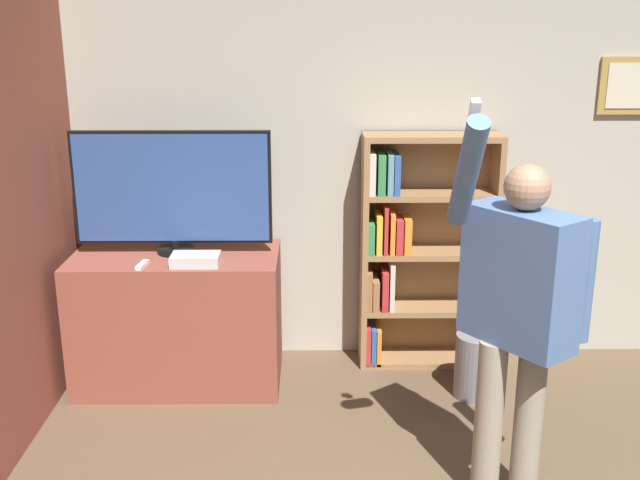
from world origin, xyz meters
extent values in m
cube|color=#B2AD9E|center=(0.00, 2.75, 1.35)|extent=(6.23, 0.06, 2.70)
cube|color=#AD8942|center=(1.33, 2.70, 1.76)|extent=(0.40, 0.02, 0.35)
cube|color=beige|center=(1.33, 2.69, 1.76)|extent=(0.31, 0.01, 0.27)
cube|color=brown|center=(-1.44, 2.30, 0.41)|extent=(1.22, 0.64, 0.82)
cylinder|color=black|center=(-1.44, 2.34, 0.83)|extent=(0.22, 0.22, 0.03)
cylinder|color=black|center=(-1.44, 2.34, 0.87)|extent=(0.06, 0.06, 0.05)
cube|color=black|center=(-1.44, 2.34, 1.21)|extent=(1.15, 0.04, 0.67)
cube|color=#2D4C8C|center=(-1.44, 2.32, 1.21)|extent=(1.12, 0.01, 0.63)
cube|color=silver|center=(-1.28, 2.10, 0.85)|extent=(0.27, 0.17, 0.06)
cube|color=white|center=(-1.58, 2.07, 0.83)|extent=(0.05, 0.14, 0.02)
cube|color=#997047|center=(-0.30, 2.56, 0.74)|extent=(0.04, 0.28, 1.49)
cube|color=#997047|center=(0.50, 2.56, 0.74)|extent=(0.04, 0.28, 1.49)
cube|color=#997047|center=(0.10, 2.69, 0.74)|extent=(0.84, 0.01, 1.49)
cube|color=#997047|center=(0.10, 2.56, 0.02)|extent=(0.77, 0.28, 0.04)
cube|color=#997047|center=(0.10, 2.56, 0.37)|extent=(0.77, 0.28, 0.04)
cube|color=#997047|center=(0.10, 2.56, 0.74)|extent=(0.77, 0.28, 0.04)
cube|color=#997047|center=(0.10, 2.56, 1.12)|extent=(0.77, 0.28, 0.04)
cube|color=#997047|center=(0.10, 2.56, 1.47)|extent=(0.77, 0.28, 0.04)
cube|color=red|center=(-0.27, 2.53, 0.15)|extent=(0.03, 0.23, 0.25)
cube|color=#2D569E|center=(-0.23, 2.52, 0.14)|extent=(0.03, 0.22, 0.25)
cube|color=orange|center=(-0.20, 2.54, 0.14)|extent=(0.03, 0.25, 0.24)
cube|color=#99663D|center=(-0.27, 2.54, 0.52)|extent=(0.03, 0.25, 0.25)
cube|color=#99663D|center=(-0.23, 2.55, 0.49)|extent=(0.04, 0.26, 0.19)
cube|color=red|center=(-0.17, 2.54, 0.52)|extent=(0.04, 0.25, 0.25)
cube|color=beige|center=(-0.13, 2.55, 0.54)|extent=(0.03, 0.26, 0.31)
cube|color=#338447|center=(-0.26, 2.54, 0.86)|extent=(0.04, 0.26, 0.19)
cube|color=gold|center=(-0.22, 2.53, 0.88)|extent=(0.03, 0.24, 0.24)
cube|color=red|center=(-0.17, 2.53, 0.91)|extent=(0.02, 0.22, 0.30)
cube|color=orange|center=(-0.13, 2.52, 0.89)|extent=(0.03, 0.21, 0.26)
cube|color=red|center=(-0.09, 2.51, 0.87)|extent=(0.04, 0.20, 0.22)
cube|color=orange|center=(-0.04, 2.51, 0.87)|extent=(0.04, 0.20, 0.22)
cube|color=beige|center=(-0.26, 2.52, 1.26)|extent=(0.04, 0.22, 0.25)
cube|color=#338447|center=(-0.21, 2.51, 1.26)|extent=(0.04, 0.20, 0.24)
cube|color=#5B8E99|center=(-0.16, 2.53, 1.26)|extent=(0.03, 0.23, 0.25)
cube|color=#2D569E|center=(-0.12, 2.54, 1.25)|extent=(0.04, 0.26, 0.24)
cylinder|color=gray|center=(0.18, 1.09, 0.40)|extent=(0.13, 0.13, 0.79)
cylinder|color=gray|center=(0.36, 1.09, 0.40)|extent=(0.13, 0.13, 0.79)
cube|color=#4C6B9E|center=(0.27, 1.09, 1.09)|extent=(0.47, 0.53, 0.60)
sphere|color=#9E7556|center=(0.27, 1.09, 1.49)|extent=(0.19, 0.19, 0.19)
cylinder|color=#4C6B9E|center=(0.54, 1.09, 1.08)|extent=(0.09, 0.09, 0.55)
cylinder|color=#4C6B9E|center=(-0.01, 0.98, 1.57)|extent=(0.09, 0.39, 0.50)
cube|color=white|center=(-0.01, 0.93, 1.80)|extent=(0.04, 0.09, 0.14)
cylinder|color=gray|center=(0.35, 2.08, 0.19)|extent=(0.27, 0.27, 0.39)
camera|label=1|loc=(-0.62, -1.92, 2.16)|focal=42.00mm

